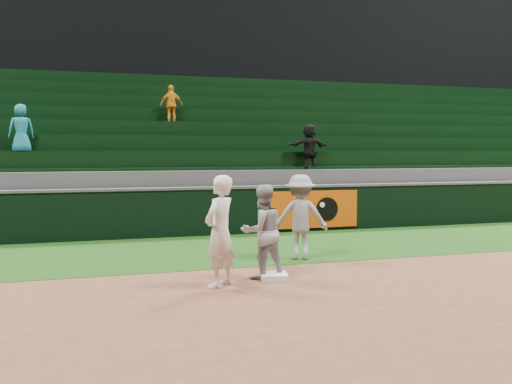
% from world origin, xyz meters
% --- Properties ---
extents(ground, '(70.00, 70.00, 0.00)m').
position_xyz_m(ground, '(0.00, 0.00, 0.00)').
color(ground, brown).
rests_on(ground, ground).
extents(foul_grass, '(36.00, 4.20, 0.01)m').
position_xyz_m(foul_grass, '(0.00, 3.00, 0.00)').
color(foul_grass, '#14380E').
rests_on(foul_grass, ground).
extents(upper_deck, '(40.00, 12.00, 12.00)m').
position_xyz_m(upper_deck, '(0.00, 17.45, 6.00)').
color(upper_deck, black).
rests_on(upper_deck, ground).
extents(first_base, '(0.53, 0.53, 0.10)m').
position_xyz_m(first_base, '(0.10, -0.17, 0.05)').
color(first_base, white).
rests_on(first_base, ground).
extents(first_baseman, '(0.76, 0.75, 1.78)m').
position_xyz_m(first_baseman, '(-0.89, -0.39, 0.89)').
color(first_baseman, white).
rests_on(first_baseman, ground).
extents(baserunner, '(0.87, 0.73, 1.59)m').
position_xyz_m(baserunner, '(-0.06, -0.02, 0.80)').
color(baserunner, '#9698A0').
rests_on(baserunner, ground).
extents(base_coach, '(1.22, 0.91, 1.68)m').
position_xyz_m(base_coach, '(1.19, 1.38, 0.85)').
color(base_coach, gray).
rests_on(base_coach, foul_grass).
extents(field_wall, '(36.00, 0.45, 1.25)m').
position_xyz_m(field_wall, '(0.03, 5.20, 0.63)').
color(field_wall, black).
rests_on(field_wall, ground).
extents(stadium_seating, '(36.00, 5.95, 4.85)m').
position_xyz_m(stadium_seating, '(-0.00, 8.97, 1.70)').
color(stadium_seating, '#3D3D40').
rests_on(stadium_seating, ground).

